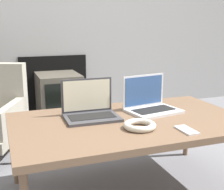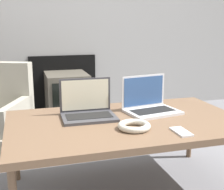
{
  "view_description": "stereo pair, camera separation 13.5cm",
  "coord_description": "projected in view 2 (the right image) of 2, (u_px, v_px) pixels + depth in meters",
  "views": [
    {
      "loc": [
        -0.69,
        -1.3,
        1.0
      ],
      "look_at": [
        0.0,
        0.55,
        0.54
      ],
      "focal_mm": 50.0,
      "sensor_mm": 36.0,
      "label": 1
    },
    {
      "loc": [
        -0.56,
        -1.34,
        1.0
      ],
      "look_at": [
        0.0,
        0.55,
        0.54
      ],
      "focal_mm": 50.0,
      "sensor_mm": 36.0,
      "label": 2
    }
  ],
  "objects": [
    {
      "name": "laptop_right",
      "position": [
        149.0,
        104.0,
        1.94
      ],
      "size": [
        0.34,
        0.28,
        0.22
      ],
      "rotation": [
        0.0,
        0.0,
        0.17
      ],
      "color": "silver",
      "rests_on": "table"
    },
    {
      "name": "laptop_left",
      "position": [
        88.0,
        109.0,
        1.83
      ],
      "size": [
        0.32,
        0.24,
        0.22
      ],
      "rotation": [
        0.0,
        0.0,
        -0.03
      ],
      "color": "#38383D",
      "rests_on": "table"
    },
    {
      "name": "phone",
      "position": [
        181.0,
        132.0,
        1.57
      ],
      "size": [
        0.07,
        0.14,
        0.01
      ],
      "color": "silver",
      "rests_on": "table"
    },
    {
      "name": "tv",
      "position": [
        67.0,
        96.0,
        3.26
      ],
      "size": [
        0.42,
        0.5,
        0.49
      ],
      "color": "#4C473D",
      "rests_on": "ground_plane"
    },
    {
      "name": "headphones",
      "position": [
        134.0,
        126.0,
        1.62
      ],
      "size": [
        0.17,
        0.17,
        0.03
      ],
      "color": "beige",
      "rests_on": "table"
    },
    {
      "name": "table",
      "position": [
        127.0,
        125.0,
        1.78
      ],
      "size": [
        1.33,
        0.79,
        0.45
      ],
      "color": "brown",
      "rests_on": "ground_plane"
    }
  ]
}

